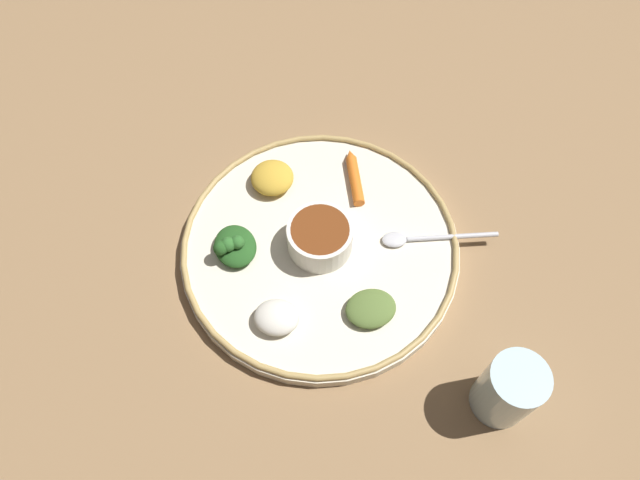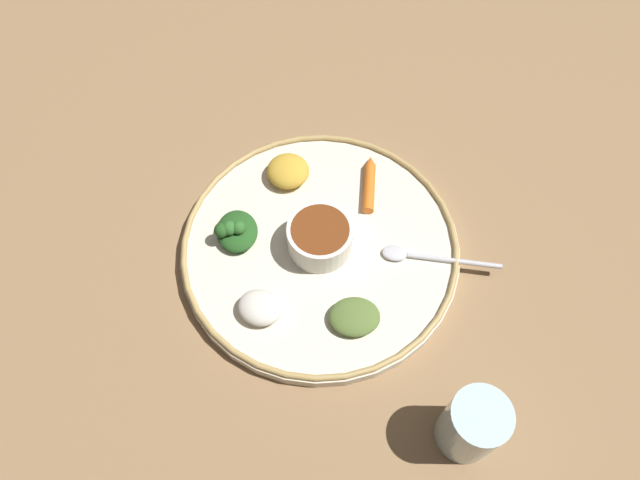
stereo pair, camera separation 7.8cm
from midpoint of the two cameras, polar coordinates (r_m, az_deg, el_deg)
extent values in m
plane|color=olive|center=(0.81, 2.75, -1.40)|extent=(2.40, 2.40, 0.00)
cylinder|color=beige|center=(0.81, 2.78, -1.09)|extent=(0.38, 0.38, 0.02)
torus|color=tan|center=(0.79, 2.81, -0.67)|extent=(0.37, 0.37, 0.01)
cylinder|color=silver|center=(0.78, 2.87, -0.01)|extent=(0.09, 0.09, 0.04)
cylinder|color=brown|center=(0.76, 2.94, 0.68)|extent=(0.08, 0.08, 0.01)
ellipsoid|color=silver|center=(0.80, 10.04, -1.50)|extent=(0.03, 0.04, 0.01)
cylinder|color=silver|center=(0.81, 15.58, -2.20)|extent=(0.04, 0.12, 0.01)
ellipsoid|color=#23511E|center=(0.80, -5.25, 0.60)|extent=(0.09, 0.08, 0.02)
sphere|color=#2D6628|center=(0.78, -5.96, 0.90)|extent=(0.02, 0.02, 0.02)
sphere|color=#2D6628|center=(0.78, -5.04, 0.94)|extent=(0.02, 0.02, 0.02)
sphere|color=#23511E|center=(0.78, -6.71, 0.69)|extent=(0.02, 0.02, 0.02)
cylinder|color=orange|center=(0.84, 7.44, 4.82)|extent=(0.08, 0.04, 0.02)
cone|color=orange|center=(0.87, 7.49, 7.37)|extent=(0.02, 0.02, 0.01)
ellipsoid|color=silver|center=(0.74, -2.81, -6.82)|extent=(0.05, 0.06, 0.03)
ellipsoid|color=gold|center=(0.84, -0.45, 6.46)|extent=(0.08, 0.08, 0.03)
ellipsoid|color=#567033|center=(0.75, 6.37, -7.67)|extent=(0.08, 0.08, 0.02)
cylinder|color=silver|center=(0.71, 17.69, -17.01)|extent=(0.07, 0.07, 0.10)
cylinder|color=tan|center=(0.74, 17.14, -17.46)|extent=(0.06, 0.06, 0.05)
camera|label=1|loc=(0.04, -87.13, 5.12)|focal=33.12mm
camera|label=2|loc=(0.04, 92.87, -5.12)|focal=33.12mm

